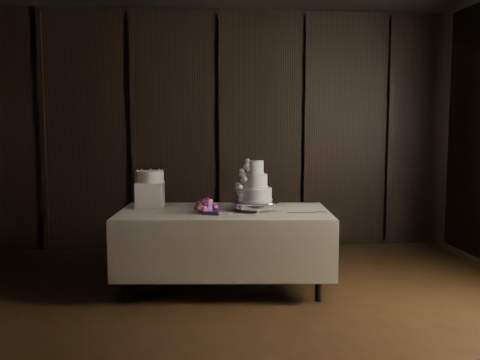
{
  "coord_description": "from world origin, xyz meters",
  "views": [
    {
      "loc": [
        -0.32,
        -3.3,
        1.57
      ],
      "look_at": [
        0.09,
        1.71,
        1.05
      ],
      "focal_mm": 40.0,
      "sensor_mm": 36.0,
      "label": 1
    }
  ],
  "objects_px": {
    "display_table": "(224,246)",
    "small_cake": "(150,177)",
    "bouquet": "(206,207)",
    "box_pedestal": "(150,195)",
    "wedding_cake": "(252,185)",
    "cake_stand": "(255,205)"
  },
  "relations": [
    {
      "from": "cake_stand",
      "to": "bouquet",
      "type": "distance_m",
      "value": 0.48
    },
    {
      "from": "display_table",
      "to": "small_cake",
      "type": "height_order",
      "value": "small_cake"
    },
    {
      "from": "cake_stand",
      "to": "box_pedestal",
      "type": "height_order",
      "value": "box_pedestal"
    },
    {
      "from": "wedding_cake",
      "to": "box_pedestal",
      "type": "relative_size",
      "value": 1.47
    },
    {
      "from": "wedding_cake",
      "to": "small_cake",
      "type": "xyz_separation_m",
      "value": [
        -0.98,
        0.27,
        0.06
      ]
    },
    {
      "from": "bouquet",
      "to": "box_pedestal",
      "type": "bearing_deg",
      "value": 146.29
    },
    {
      "from": "display_table",
      "to": "wedding_cake",
      "type": "distance_m",
      "value": 0.64
    },
    {
      "from": "display_table",
      "to": "bouquet",
      "type": "relative_size",
      "value": 5.65
    },
    {
      "from": "display_table",
      "to": "cake_stand",
      "type": "distance_m",
      "value": 0.49
    },
    {
      "from": "display_table",
      "to": "small_cake",
      "type": "distance_m",
      "value": 1.0
    },
    {
      "from": "cake_stand",
      "to": "bouquet",
      "type": "height_order",
      "value": "bouquet"
    },
    {
      "from": "display_table",
      "to": "wedding_cake",
      "type": "bearing_deg",
      "value": 0.23
    },
    {
      "from": "display_table",
      "to": "wedding_cake",
      "type": "xyz_separation_m",
      "value": [
        0.26,
        -0.02,
        0.58
      ]
    },
    {
      "from": "bouquet",
      "to": "small_cake",
      "type": "distance_m",
      "value": 0.69
    },
    {
      "from": "cake_stand",
      "to": "small_cake",
      "type": "relative_size",
      "value": 1.76
    },
    {
      "from": "cake_stand",
      "to": "bouquet",
      "type": "relative_size",
      "value": 1.32
    },
    {
      "from": "box_pedestal",
      "to": "small_cake",
      "type": "distance_m",
      "value": 0.18
    },
    {
      "from": "display_table",
      "to": "box_pedestal",
      "type": "bearing_deg",
      "value": 165.22
    },
    {
      "from": "cake_stand",
      "to": "small_cake",
      "type": "xyz_separation_m",
      "value": [
        -1.01,
        0.25,
        0.26
      ]
    },
    {
      "from": "wedding_cake",
      "to": "display_table",
      "type": "bearing_deg",
      "value": 161.76
    },
    {
      "from": "wedding_cake",
      "to": "box_pedestal",
      "type": "distance_m",
      "value": 1.03
    },
    {
      "from": "wedding_cake",
      "to": "bouquet",
      "type": "height_order",
      "value": "wedding_cake"
    }
  ]
}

